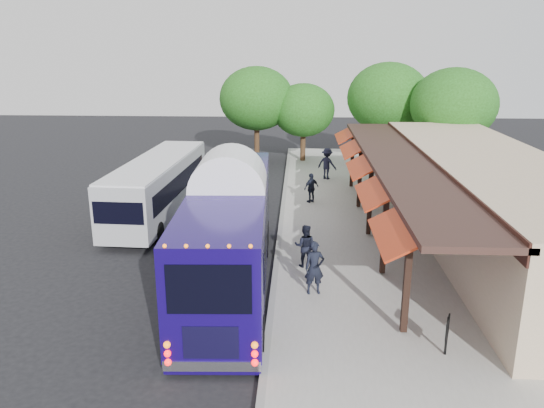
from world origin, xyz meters
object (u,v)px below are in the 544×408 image
(ped_d, at_px, (327,164))
(city_bus, at_px, (159,185))
(ped_c, at_px, (311,188))
(sign_board, at_px, (447,329))
(ped_a, at_px, (314,268))
(coach_bus, at_px, (230,227))
(ped_b, at_px, (305,246))

(ped_d, bearing_deg, city_bus, 70.80)
(ped_c, bearing_deg, ped_d, -139.37)
(ped_c, xyz_separation_m, ped_d, (1.03, 5.11, 0.17))
(ped_c, distance_m, ped_d, 5.21)
(ped_c, distance_m, sign_board, 14.26)
(city_bus, xyz_separation_m, ped_a, (7.20, -8.40, -0.49))
(coach_bus, distance_m, ped_a, 3.15)
(ped_b, height_order, sign_board, ped_b)
(ped_c, relative_size, ped_d, 0.81)
(ped_a, bearing_deg, ped_c, 78.27)
(ped_b, height_order, ped_c, ped_b)
(coach_bus, relative_size, ped_d, 6.19)
(ped_b, relative_size, sign_board, 1.48)
(coach_bus, bearing_deg, ped_c, 70.28)
(coach_bus, bearing_deg, ped_d, 72.27)
(coach_bus, height_order, sign_board, coach_bus)
(coach_bus, height_order, ped_a, coach_bus)
(ped_d, xyz_separation_m, sign_board, (2.17, -19.00, -0.22))
(ped_a, xyz_separation_m, sign_board, (3.30, -3.40, -0.16))
(coach_bus, height_order, city_bus, coach_bus)
(ped_a, xyz_separation_m, ped_b, (-0.28, 2.17, -0.09))
(ped_b, relative_size, ped_d, 0.84)
(ped_c, height_order, ped_d, ped_d)
(city_bus, height_order, ped_b, city_bus)
(city_bus, bearing_deg, coach_bus, -56.76)
(coach_bus, bearing_deg, ped_b, 21.35)
(coach_bus, relative_size, ped_a, 6.62)
(coach_bus, bearing_deg, city_bus, 118.20)
(ped_a, xyz_separation_m, ped_c, (0.10, 10.49, -0.11))
(city_bus, distance_m, ped_d, 11.01)
(ped_b, bearing_deg, ped_d, -91.00)
(ped_a, bearing_deg, city_bus, 119.38)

